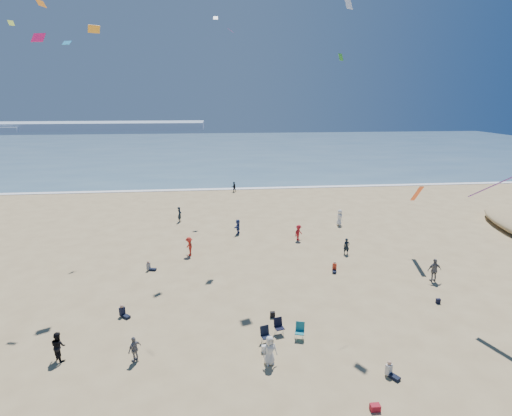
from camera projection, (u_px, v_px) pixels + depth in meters
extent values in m
plane|color=tan|center=(231.00, 406.00, 18.35)|extent=(220.00, 220.00, 0.00)
cube|color=#476B84|center=(216.00, 149.00, 109.38)|extent=(220.00, 100.00, 0.06)
cube|color=white|center=(218.00, 189.00, 61.46)|extent=(220.00, 1.20, 0.08)
cube|color=#7A8EA8|center=(77.00, 126.00, 174.83)|extent=(110.00, 20.00, 3.20)
imported|color=gray|center=(135.00, 349.00, 21.29)|extent=(0.79, 0.90, 1.45)
imported|color=white|center=(339.00, 217.00, 44.06)|extent=(0.81, 1.00, 1.78)
imported|color=black|center=(234.00, 187.00, 59.78)|extent=(0.88, 0.79, 1.50)
imported|color=slate|center=(434.00, 270.00, 30.52)|extent=(1.08, 0.45, 1.85)
imported|color=red|center=(189.00, 246.00, 35.58)|extent=(0.99, 1.26, 1.71)
imported|color=navy|center=(238.00, 227.00, 41.29)|extent=(0.88, 1.51, 1.55)
imported|color=silver|center=(270.00, 350.00, 21.03)|extent=(0.89, 0.69, 1.62)
imported|color=#AF1920|center=(298.00, 233.00, 39.41)|extent=(1.15, 1.12, 1.58)
imported|color=black|center=(346.00, 246.00, 35.89)|extent=(0.57, 0.41, 1.49)
imported|color=black|center=(180.00, 214.00, 45.28)|extent=(0.51, 0.69, 1.74)
imported|color=black|center=(58.00, 346.00, 21.39)|extent=(1.01, 0.99, 1.64)
cube|color=silver|center=(265.00, 349.00, 22.17)|extent=(0.35, 0.20, 0.40)
cube|color=black|center=(273.00, 315.00, 25.67)|extent=(0.30, 0.22, 0.38)
cube|color=maroon|center=(375.00, 407.00, 18.04)|extent=(0.45, 0.30, 0.30)
cube|color=black|center=(438.00, 301.00, 27.42)|extent=(0.28, 0.18, 0.34)
cube|color=purple|center=(231.00, 31.00, 35.27)|extent=(0.63, 0.91, 0.31)
cube|color=white|center=(216.00, 18.00, 47.69)|extent=(0.57, 0.61, 0.46)
cube|color=green|center=(341.00, 57.00, 33.89)|extent=(0.53, 0.46, 0.59)
cube|color=#CDF132|center=(11.00, 23.00, 38.29)|extent=(0.59, 0.59, 0.49)
cube|color=orange|center=(41.00, 3.00, 26.08)|extent=(0.42, 0.88, 0.42)
cube|color=#EC165B|center=(38.00, 37.00, 22.59)|extent=(0.82, 0.55, 0.51)
cube|color=#2C9EDC|center=(67.00, 43.00, 27.12)|extent=(0.63, 0.51, 0.30)
cube|color=orange|center=(94.00, 29.00, 28.59)|extent=(0.89, 0.69, 0.50)
cube|color=white|center=(349.00, 4.00, 27.36)|extent=(0.65, 0.54, 0.69)
cube|color=purple|center=(498.00, 184.00, 23.77)|extent=(0.35, 3.14, 2.21)
cube|color=#F84E1A|center=(417.00, 194.00, 34.58)|extent=(0.35, 2.64, 1.87)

